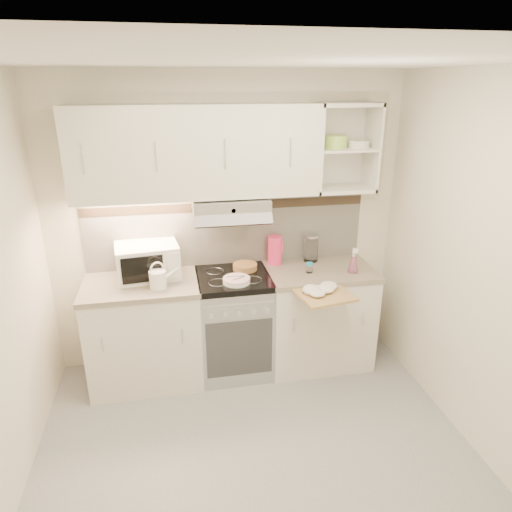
{
  "coord_description": "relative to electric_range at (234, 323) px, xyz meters",
  "views": [
    {
      "loc": [
        -0.48,
        -2.34,
        2.4
      ],
      "look_at": [
        0.16,
        0.95,
        1.12
      ],
      "focal_mm": 32.0,
      "sensor_mm": 36.0,
      "label": 1
    }
  ],
  "objects": [
    {
      "name": "ground",
      "position": [
        0.0,
        -1.1,
        -0.45
      ],
      "size": [
        3.0,
        3.0,
        0.0
      ],
      "primitive_type": "plane",
      "color": "#9B9B9D",
      "rests_on": "ground"
    },
    {
      "name": "room_shell",
      "position": [
        0.0,
        -0.73,
        1.18
      ],
      "size": [
        3.04,
        2.84,
        2.52
      ],
      "color": "silver",
      "rests_on": "ground"
    },
    {
      "name": "base_cabinet_left",
      "position": [
        -0.75,
        0.0,
        -0.02
      ],
      "size": [
        0.9,
        0.6,
        0.86
      ],
      "primitive_type": "cube",
      "color": "silver",
      "rests_on": "ground"
    },
    {
      "name": "worktop_left",
      "position": [
        -0.75,
        0.0,
        0.43
      ],
      "size": [
        0.92,
        0.62,
        0.04
      ],
      "primitive_type": "cube",
      "color": "gray",
      "rests_on": "base_cabinet_left"
    },
    {
      "name": "base_cabinet_right",
      "position": [
        0.75,
        0.0,
        -0.02
      ],
      "size": [
        0.9,
        0.6,
        0.86
      ],
      "primitive_type": "cube",
      "color": "silver",
      "rests_on": "ground"
    },
    {
      "name": "worktop_right",
      "position": [
        0.75,
        0.0,
        0.43
      ],
      "size": [
        0.92,
        0.62,
        0.04
      ],
      "primitive_type": "cube",
      "color": "gray",
      "rests_on": "base_cabinet_right"
    },
    {
      "name": "electric_range",
      "position": [
        0.0,
        0.0,
        0.0
      ],
      "size": [
        0.6,
        0.6,
        0.9
      ],
      "color": "#B7B7BC",
      "rests_on": "ground"
    },
    {
      "name": "microwave",
      "position": [
        -0.69,
        0.12,
        0.59
      ],
      "size": [
        0.53,
        0.42,
        0.28
      ],
      "rotation": [
        0.0,
        0.0,
        0.12
      ],
      "color": "white",
      "rests_on": "worktop_left"
    },
    {
      "name": "watering_can",
      "position": [
        -0.6,
        -0.12,
        0.53
      ],
      "size": [
        0.25,
        0.16,
        0.22
      ],
      "rotation": [
        0.0,
        0.0,
        0.4
      ],
      "color": "white",
      "rests_on": "worktop_left"
    },
    {
      "name": "plate_stack",
      "position": [
        0.01,
        -0.15,
        0.47
      ],
      "size": [
        0.22,
        0.22,
        0.05
      ],
      "rotation": [
        0.0,
        0.0,
        0.11
      ],
      "color": "white",
      "rests_on": "electric_range"
    },
    {
      "name": "bread_loaf",
      "position": [
        0.12,
        0.11,
        0.47
      ],
      "size": [
        0.21,
        0.21,
        0.05
      ],
      "primitive_type": "cylinder",
      "color": "#9A7C46",
      "rests_on": "electric_range"
    },
    {
      "name": "pink_pitcher",
      "position": [
        0.4,
        0.2,
        0.58
      ],
      "size": [
        0.14,
        0.13,
        0.25
      ],
      "rotation": [
        0.0,
        0.0,
        -0.24
      ],
      "color": "#FF336B",
      "rests_on": "worktop_right"
    },
    {
      "name": "glass_jar",
      "position": [
        0.73,
        0.2,
        0.57
      ],
      "size": [
        0.13,
        0.13,
        0.25
      ],
      "rotation": [
        0.0,
        0.0,
        0.02
      ],
      "color": "white",
      "rests_on": "worktop_right"
    },
    {
      "name": "spice_jar",
      "position": [
        0.64,
        -0.06,
        0.49
      ],
      "size": [
        0.06,
        0.06,
        0.09
      ],
      "rotation": [
        0.0,
        0.0,
        0.02
      ],
      "color": "white",
      "rests_on": "worktop_right"
    },
    {
      "name": "spray_bottle",
      "position": [
        1.0,
        -0.12,
        0.54
      ],
      "size": [
        0.09,
        0.09,
        0.23
      ],
      "rotation": [
        0.0,
        0.0,
        -0.43
      ],
      "color": "pink",
      "rests_on": "worktop_right"
    },
    {
      "name": "cutting_board",
      "position": [
        0.64,
        -0.44,
        0.42
      ],
      "size": [
        0.45,
        0.42,
        0.02
      ],
      "primitive_type": "cube",
      "rotation": [
        0.0,
        0.0,
        0.17
      ],
      "color": "#A77648",
      "rests_on": "base_cabinet_right"
    },
    {
      "name": "dish_towel",
      "position": [
        0.62,
        -0.41,
        0.47
      ],
      "size": [
        0.26,
        0.22,
        0.07
      ],
      "primitive_type": null,
      "rotation": [
        0.0,
        0.0,
        0.02
      ],
      "color": "silver",
      "rests_on": "cutting_board"
    }
  ]
}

